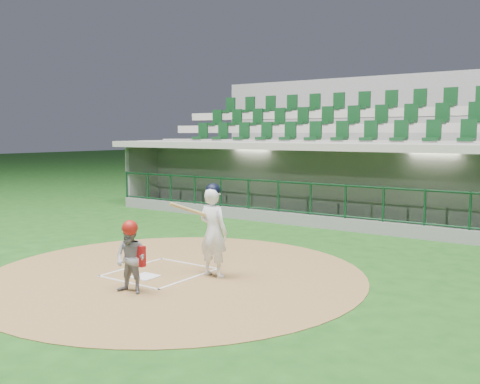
% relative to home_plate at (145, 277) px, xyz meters
% --- Properties ---
extents(ground, '(120.00, 120.00, 0.00)m').
position_rel_home_plate_xyz_m(ground, '(0.00, 0.70, -0.02)').
color(ground, '#174614').
rests_on(ground, ground).
extents(dirt_circle, '(7.20, 7.20, 0.01)m').
position_rel_home_plate_xyz_m(dirt_circle, '(0.30, 0.50, -0.02)').
color(dirt_circle, brown).
rests_on(dirt_circle, ground).
extents(home_plate, '(0.43, 0.43, 0.02)m').
position_rel_home_plate_xyz_m(home_plate, '(0.00, 0.00, 0.00)').
color(home_plate, white).
rests_on(home_plate, dirt_circle).
extents(batter_box_chalk, '(1.55, 1.80, 0.01)m').
position_rel_home_plate_xyz_m(batter_box_chalk, '(0.00, 0.40, -0.00)').
color(batter_box_chalk, white).
rests_on(batter_box_chalk, ground).
extents(dugout_structure, '(16.40, 3.70, 3.00)m').
position_rel_home_plate_xyz_m(dugout_structure, '(0.08, 8.53, 0.94)').
color(dugout_structure, slate).
rests_on(dugout_structure, ground).
extents(seating_deck, '(17.00, 6.72, 5.15)m').
position_rel_home_plate_xyz_m(seating_deck, '(0.00, 11.61, 1.40)').
color(seating_deck, gray).
rests_on(seating_deck, ground).
extents(batter, '(0.85, 0.85, 1.75)m').
position_rel_home_plate_xyz_m(batter, '(1.01, 0.77, 0.87)').
color(batter, white).
rests_on(batter, dirt_circle).
extents(catcher, '(0.63, 0.52, 1.23)m').
position_rel_home_plate_xyz_m(catcher, '(0.51, -0.84, 0.60)').
color(catcher, gray).
rests_on(catcher, dirt_circle).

